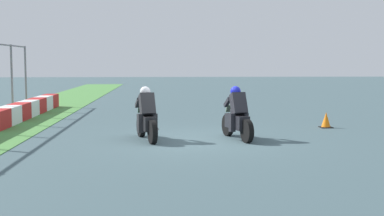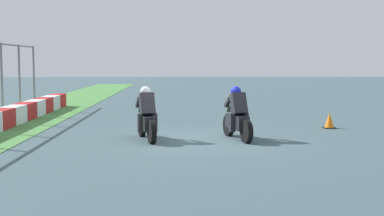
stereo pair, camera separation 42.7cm
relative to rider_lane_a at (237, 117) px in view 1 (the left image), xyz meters
The scene contains 4 objects.
ground_plane 1.34m from the rider_lane_a, 97.94° to the left, with size 120.00×120.00×0.00m, color #3F555B.
rider_lane_a is the anchor object (origin of this frame).
rider_lane_b 2.56m from the rider_lane_a, 90.87° to the left, with size 2.01×0.69×1.51m.
traffic_cone 4.10m from the rider_lane_a, 55.10° to the right, with size 0.40×0.40×0.52m.
Camera 1 is at (-14.05, 0.94, 2.20)m, focal length 47.47 mm.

